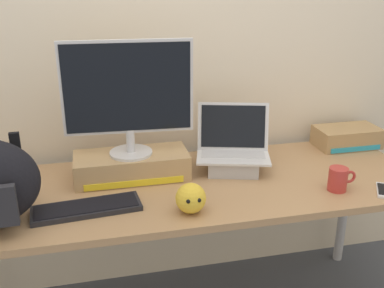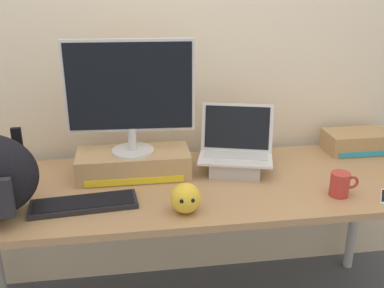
{
  "view_description": "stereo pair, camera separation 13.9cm",
  "coord_description": "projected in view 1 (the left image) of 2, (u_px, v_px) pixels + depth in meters",
  "views": [
    {
      "loc": [
        -0.39,
        -1.7,
        1.59
      ],
      "look_at": [
        0.0,
        0.0,
        0.91
      ],
      "focal_mm": 42.31,
      "sensor_mm": 36.0,
      "label": 1
    },
    {
      "loc": [
        -0.25,
        -1.73,
        1.59
      ],
      "look_at": [
        0.0,
        0.0,
        0.91
      ],
      "focal_mm": 42.31,
      "sensor_mm": 36.0,
      "label": 2
    }
  ],
  "objects": [
    {
      "name": "coffee_mug",
      "position": [
        338.0,
        179.0,
        1.86
      ],
      "size": [
        0.12,
        0.08,
        0.1
      ],
      "color": "#B2332D",
      "rests_on": "desk"
    },
    {
      "name": "desktop_monitor",
      "position": [
        128.0,
        95.0,
        1.86
      ],
      "size": [
        0.54,
        0.18,
        0.49
      ],
      "rotation": [
        0.0,
        0.0,
        -0.06
      ],
      "color": "silver",
      "rests_on": "toner_box_yellow"
    },
    {
      "name": "external_keyboard",
      "position": [
        87.0,
        208.0,
        1.71
      ],
      "size": [
        0.42,
        0.17,
        0.02
      ],
      "rotation": [
        0.0,
        0.0,
        0.09
      ],
      "color": "black",
      "rests_on": "desk"
    },
    {
      "name": "toner_box_cyan",
      "position": [
        347.0,
        137.0,
        2.33
      ],
      "size": [
        0.32,
        0.18,
        0.1
      ],
      "color": "#A88456",
      "rests_on": "desk"
    },
    {
      "name": "open_laptop",
      "position": [
        233.0,
        157.0,
        2.05
      ],
      "size": [
        0.37,
        0.3,
        0.29
      ],
      "rotation": [
        0.0,
        0.0,
        -0.27
      ],
      "color": "#ADADB2",
      "rests_on": "desk"
    },
    {
      "name": "back_wall",
      "position": [
        171.0,
        35.0,
        2.14
      ],
      "size": [
        7.0,
        0.1,
        2.6
      ],
      "primitive_type": "cube",
      "color": "beige",
      "rests_on": "ground"
    },
    {
      "name": "plush_toy",
      "position": [
        191.0,
        198.0,
        1.68
      ],
      "size": [
        0.12,
        0.12,
        0.12
      ],
      "color": "gold",
      "rests_on": "desk"
    },
    {
      "name": "desk",
      "position": [
        192.0,
        197.0,
        1.96
      ],
      "size": [
        2.01,
        0.7,
        0.73
      ],
      "color": "#A87F56",
      "rests_on": "ground"
    },
    {
      "name": "toner_box_yellow",
      "position": [
        132.0,
        166.0,
        1.97
      ],
      "size": [
        0.49,
        0.21,
        0.11
      ],
      "color": "tan",
      "rests_on": "desk"
    }
  ]
}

